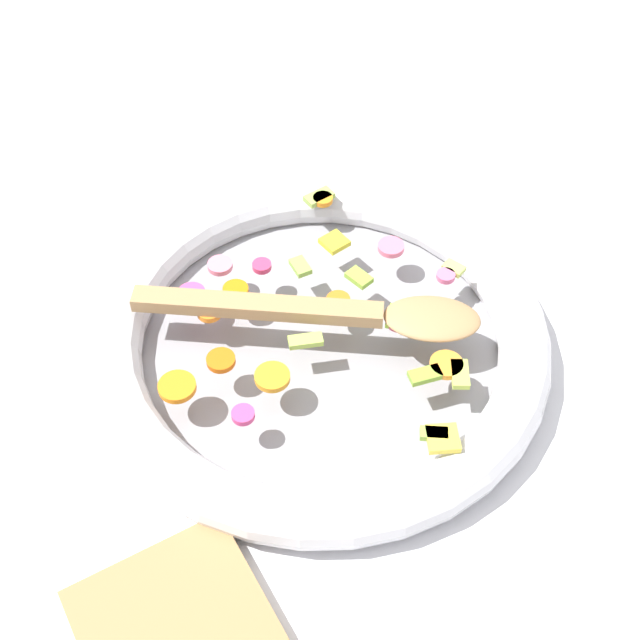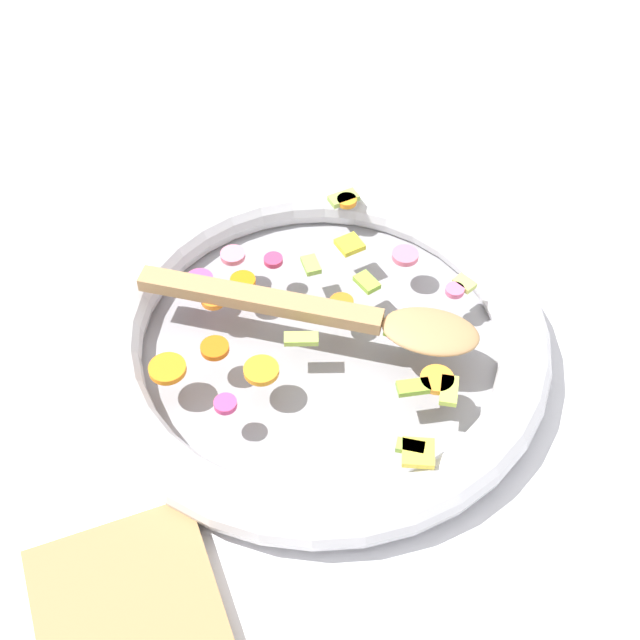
# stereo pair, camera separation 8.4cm
# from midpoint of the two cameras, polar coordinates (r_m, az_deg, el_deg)

# --- Properties ---
(ground_plane) EXTENTS (4.00, 4.00, 0.00)m
(ground_plane) POSITION_cam_midpoint_polar(r_m,az_deg,el_deg) (0.88, -2.73, -2.30)
(ground_plane) COLOR silver
(skillet) EXTENTS (0.44, 0.44, 0.05)m
(skillet) POSITION_cam_midpoint_polar(r_m,az_deg,el_deg) (0.86, -2.79, -1.39)
(skillet) COLOR gray
(skillet) RESTS_ON ground_plane
(chopped_vegetables) EXTENTS (0.35, 0.32, 0.01)m
(chopped_vegetables) POSITION_cam_midpoint_polar(r_m,az_deg,el_deg) (0.83, -2.57, -0.05)
(chopped_vegetables) COLOR orange
(chopped_vegetables) RESTS_ON skillet
(wooden_spoon) EXTENTS (0.22, 0.29, 0.01)m
(wooden_spoon) POSITION_cam_midpoint_polar(r_m,az_deg,el_deg) (0.82, -1.42, 0.32)
(wooden_spoon) COLOR #A87F51
(wooden_spoon) RESTS_ON chopped_vegetables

